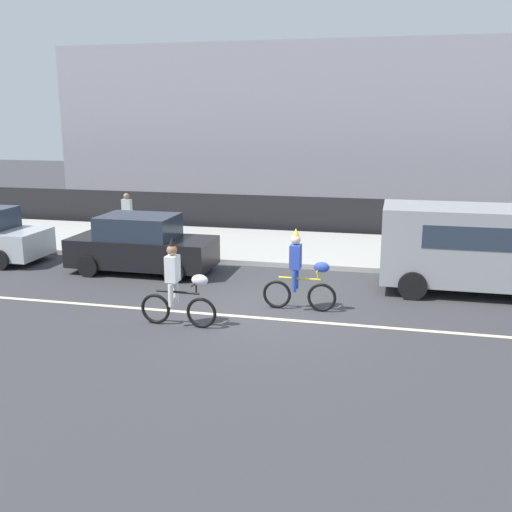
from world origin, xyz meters
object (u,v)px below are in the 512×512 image
object	(u,v)px
parade_cyclist_zebra	(178,288)
parked_van_grey	(487,244)
parked_car_black	(142,245)
pedestrian_onlooker	(127,215)
parade_cyclist_cobalt	(300,275)

from	to	relation	value
parade_cyclist_zebra	parked_van_grey	xyz separation A→B (m)	(6.66, 4.09, 0.44)
parade_cyclist_zebra	parked_car_black	xyz separation A→B (m)	(-2.62, 4.04, -0.06)
parked_car_black	parked_van_grey	bearing A→B (deg)	0.28
parade_cyclist_zebra	parked_van_grey	world-z (taller)	parked_van_grey
parked_van_grey	parked_car_black	xyz separation A→B (m)	(-9.29, -0.05, -0.50)
parade_cyclist_zebra	parked_car_black	world-z (taller)	parade_cyclist_zebra
pedestrian_onlooker	parade_cyclist_zebra	bearing A→B (deg)	-58.06
parade_cyclist_zebra	parked_car_black	bearing A→B (deg)	122.99
parade_cyclist_cobalt	parked_van_grey	bearing A→B (deg)	29.31
parked_van_grey	pedestrian_onlooker	bearing A→B (deg)	163.09
parked_van_grey	parked_car_black	distance (m)	9.30
parked_van_grey	parked_car_black	size ratio (longest dim) A/B	1.22
pedestrian_onlooker	parked_van_grey	bearing A→B (deg)	-16.91
parade_cyclist_cobalt	pedestrian_onlooker	bearing A→B (deg)	140.13
parked_car_black	pedestrian_onlooker	world-z (taller)	pedestrian_onlooker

